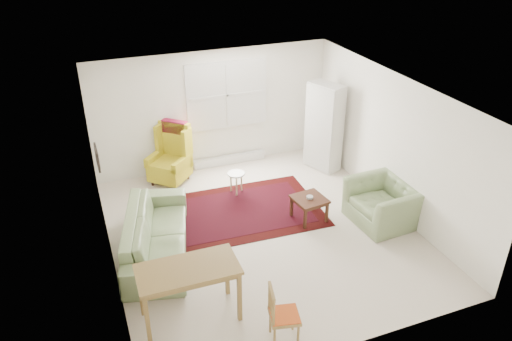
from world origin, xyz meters
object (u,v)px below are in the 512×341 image
object	(u,v)px
coffee_table	(309,209)
desk_chair	(284,315)
armchair	(383,200)
cabinet	(324,127)
desk	(190,293)
wingback_chair	(168,155)
stool	(236,183)
sofa	(156,226)

from	to	relation	value
coffee_table	desk_chair	bearing A→B (deg)	-122.97
armchair	cabinet	bearing A→B (deg)	176.60
armchair	desk	bearing A→B (deg)	-77.54
armchair	wingback_chair	world-z (taller)	wingback_chair
stool	wingback_chair	bearing A→B (deg)	140.59
sofa	stool	bearing A→B (deg)	-40.23
sofa	stool	xyz separation A→B (m)	(1.80, 1.29, -0.26)
armchair	desk	distance (m)	3.91
sofa	cabinet	distance (m)	4.26
coffee_table	desk	distance (m)	3.03
sofa	armchair	world-z (taller)	sofa
wingback_chair	desk_chair	world-z (taller)	wingback_chair
stool	sofa	bearing A→B (deg)	-144.39
sofa	desk	size ratio (longest dim) A/B	1.79
cabinet	wingback_chair	bearing A→B (deg)	148.99
armchair	desk_chair	bearing A→B (deg)	-58.75
coffee_table	stool	distance (m)	1.62
stool	desk	size ratio (longest dim) A/B	0.34
sofa	wingback_chair	size ratio (longest dim) A/B	1.94
cabinet	desk_chair	distance (m)	5.00
desk	stool	bearing A→B (deg)	60.20
desk	desk_chair	bearing A→B (deg)	-39.24
coffee_table	cabinet	distance (m)	2.21
cabinet	desk_chair	xyz separation A→B (m)	(-2.74, -4.15, -0.50)
desk	cabinet	bearing A→B (deg)	41.42
stool	cabinet	world-z (taller)	cabinet
wingback_chair	desk	distance (m)	3.89
sofa	stool	distance (m)	2.23
wingback_chair	cabinet	bearing A→B (deg)	34.42
cabinet	desk	world-z (taller)	cabinet
wingback_chair	cabinet	size ratio (longest dim) A/B	0.66
sofa	coffee_table	world-z (taller)	sofa
wingback_chair	stool	distance (m)	1.48
sofa	desk_chair	world-z (taller)	sofa
sofa	coffee_table	xyz separation A→B (m)	(2.71, -0.05, -0.26)
cabinet	desk_chair	bearing A→B (deg)	-145.22
armchair	stool	distance (m)	2.80
sofa	stool	size ratio (longest dim) A/B	5.32
sofa	wingback_chair	distance (m)	2.31
sofa	cabinet	bearing A→B (deg)	-52.46
desk	sofa	bearing A→B (deg)	94.41
armchair	desk_chair	xyz separation A→B (m)	(-2.74, -1.90, -0.02)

